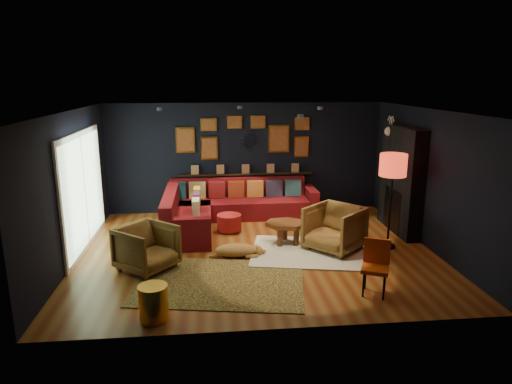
{
  "coord_description": "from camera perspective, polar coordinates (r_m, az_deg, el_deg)",
  "views": [
    {
      "loc": [
        -0.85,
        -7.97,
        3.14
      ],
      "look_at": [
        0.01,
        0.3,
        1.07
      ],
      "focal_mm": 32.0,
      "sensor_mm": 36.0,
      "label": 1
    }
  ],
  "objects": [
    {
      "name": "sunburst_mirror",
      "position": [
        10.83,
        -0.82,
        6.35
      ],
      "size": [
        0.47,
        0.16,
        0.47
      ],
      "color": "silver",
      "rests_on": "room_walls"
    },
    {
      "name": "gallery_wall",
      "position": [
        10.8,
        -1.42,
        6.9
      ],
      "size": [
        3.15,
        0.04,
        1.02
      ],
      "color": "gold",
      "rests_on": "room_walls"
    },
    {
      "name": "floor",
      "position": [
        8.61,
        0.17,
        -7.39
      ],
      "size": [
        6.5,
        6.5,
        0.0
      ],
      "primitive_type": "plane",
      "color": "brown",
      "rests_on": "ground"
    },
    {
      "name": "room_walls",
      "position": [
        8.16,
        0.18,
        3.08
      ],
      "size": [
        6.5,
        6.5,
        6.5
      ],
      "color": "black",
      "rests_on": "ground"
    },
    {
      "name": "pouf",
      "position": [
        9.64,
        -3.38,
        -3.81
      ],
      "size": [
        0.51,
        0.51,
        0.33
      ],
      "primitive_type": "cylinder",
      "color": "maroon",
      "rests_on": "shag_rug"
    },
    {
      "name": "floor_lamp",
      "position": [
        8.75,
        16.74,
        2.79
      ],
      "size": [
        0.5,
        0.5,
        1.81
      ],
      "color": "black",
      "rests_on": "ground"
    },
    {
      "name": "gold_stool",
      "position": [
        6.37,
        -12.7,
        -13.38
      ],
      "size": [
        0.39,
        0.39,
        0.49
      ],
      "primitive_type": "cylinder",
      "color": "gold",
      "rests_on": "ground"
    },
    {
      "name": "coffee_table",
      "position": [
        8.85,
        3.88,
        -4.29
      ],
      "size": [
        0.96,
        0.8,
        0.42
      ],
      "rotation": [
        0.0,
        0.0,
        -0.21
      ],
      "color": "#5E2D17",
      "rests_on": "shag_rug"
    },
    {
      "name": "ledge",
      "position": [
        10.91,
        -1.31,
        2.25
      ],
      "size": [
        3.2,
        0.12,
        0.04
      ],
      "primitive_type": "cube",
      "color": "black",
      "rests_on": "room_walls"
    },
    {
      "name": "leopard_rug",
      "position": [
        7.38,
        -4.42,
        -11.16
      ],
      "size": [
        2.87,
        2.27,
        0.01
      ],
      "primitive_type": "cube",
      "rotation": [
        0.0,
        0.0,
        -0.17
      ],
      "color": "tan",
      "rests_on": "ground"
    },
    {
      "name": "deer_head",
      "position": [
        10.24,
        17.2,
        7.28
      ],
      "size": [
        0.5,
        0.28,
        0.45
      ],
      "color": "white",
      "rests_on": "fireplace"
    },
    {
      "name": "shag_rug",
      "position": [
        8.58,
        7.03,
        -7.48
      ],
      "size": [
        2.48,
        2.01,
        0.03
      ],
      "primitive_type": "cube",
      "rotation": [
        0.0,
        0.0,
        -0.2
      ],
      "color": "white",
      "rests_on": "ground"
    },
    {
      "name": "ceiling_spots",
      "position": [
        8.83,
        -0.37,
        10.23
      ],
      "size": [
        3.3,
        2.5,
        0.06
      ],
      "color": "black",
      "rests_on": "room_walls"
    },
    {
      "name": "orange_chair",
      "position": [
        7.09,
        14.76,
        -8.49
      ],
      "size": [
        0.51,
        0.51,
        0.82
      ],
      "rotation": [
        0.0,
        0.0,
        -0.43
      ],
      "color": "black",
      "rests_on": "ground"
    },
    {
      "name": "sectional",
      "position": [
        10.18,
        -4.35,
        -2.11
      ],
      "size": [
        3.41,
        2.69,
        0.86
      ],
      "color": "maroon",
      "rests_on": "ground"
    },
    {
      "name": "dog",
      "position": [
        8.28,
        -2.49,
        -6.95
      ],
      "size": [
        1.06,
        0.55,
        0.33
      ],
      "primitive_type": null,
      "rotation": [
        0.0,
        0.0,
        -0.03
      ],
      "color": "#AE7542",
      "rests_on": "leopard_rug"
    },
    {
      "name": "sliding_door",
      "position": [
        9.12,
        -20.77,
        0.15
      ],
      "size": [
        0.06,
        2.8,
        2.2
      ],
      "color": "white",
      "rests_on": "ground"
    },
    {
      "name": "armchair_right",
      "position": [
        8.63,
        9.78,
        -4.25
      ],
      "size": [
        1.24,
        1.25,
        0.94
      ],
      "primitive_type": "imported",
      "rotation": [
        0.0,
        0.0,
        -0.83
      ],
      "color": "#BA8137",
      "rests_on": "ground"
    },
    {
      "name": "armchair_left",
      "position": [
        7.88,
        -13.5,
        -6.56
      ],
      "size": [
        1.13,
        1.13,
        0.85
      ],
      "primitive_type": "imported",
      "rotation": [
        0.0,
        0.0,
        0.87
      ],
      "color": "#BA8137",
      "rests_on": "ground"
    },
    {
      "name": "fireplace",
      "position": [
        9.94,
        17.63,
        1.02
      ],
      "size": [
        0.31,
        1.6,
        2.2
      ],
      "color": "black",
      "rests_on": "ground"
    }
  ]
}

